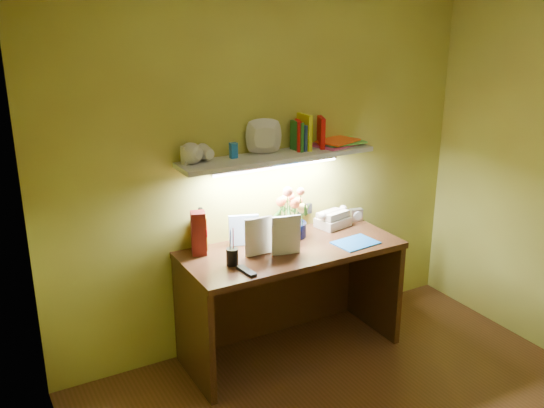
{
  "coord_description": "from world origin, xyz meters",
  "views": [
    {
      "loc": [
        -1.83,
        -1.82,
        2.23
      ],
      "look_at": [
        -0.06,
        1.35,
        1.0
      ],
      "focal_mm": 40.0,
      "sensor_mm": 36.0,
      "label": 1
    }
  ],
  "objects_px": {
    "telephone": "(333,217)",
    "desk": "(291,300)",
    "whisky_bottle": "(201,229)",
    "desk_clock": "(356,215)",
    "flower_bouquet": "(292,212)"
  },
  "relations": [
    {
      "from": "desk_clock",
      "to": "whisky_bottle",
      "type": "relative_size",
      "value": 0.32
    },
    {
      "from": "desk_clock",
      "to": "whisky_bottle",
      "type": "distance_m",
      "value": 1.16
    },
    {
      "from": "telephone",
      "to": "whisky_bottle",
      "type": "height_order",
      "value": "whisky_bottle"
    },
    {
      "from": "telephone",
      "to": "desk_clock",
      "type": "relative_size",
      "value": 2.44
    },
    {
      "from": "telephone",
      "to": "desk",
      "type": "bearing_deg",
      "value": -169.5
    },
    {
      "from": "telephone",
      "to": "desk_clock",
      "type": "bearing_deg",
      "value": -8.66
    },
    {
      "from": "desk",
      "to": "whisky_bottle",
      "type": "height_order",
      "value": "whisky_bottle"
    },
    {
      "from": "whisky_bottle",
      "to": "desk",
      "type": "bearing_deg",
      "value": -26.39
    },
    {
      "from": "flower_bouquet",
      "to": "telephone",
      "type": "relative_size",
      "value": 1.54
    },
    {
      "from": "desk",
      "to": "telephone",
      "type": "height_order",
      "value": "telephone"
    },
    {
      "from": "desk_clock",
      "to": "telephone",
      "type": "bearing_deg",
      "value": -164.39
    },
    {
      "from": "flower_bouquet",
      "to": "whisky_bottle",
      "type": "height_order",
      "value": "flower_bouquet"
    },
    {
      "from": "whisky_bottle",
      "to": "telephone",
      "type": "bearing_deg",
      "value": -4.11
    },
    {
      "from": "desk",
      "to": "flower_bouquet",
      "type": "xyz_separation_m",
      "value": [
        0.1,
        0.16,
        0.54
      ]
    },
    {
      "from": "desk",
      "to": "flower_bouquet",
      "type": "distance_m",
      "value": 0.57
    }
  ]
}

